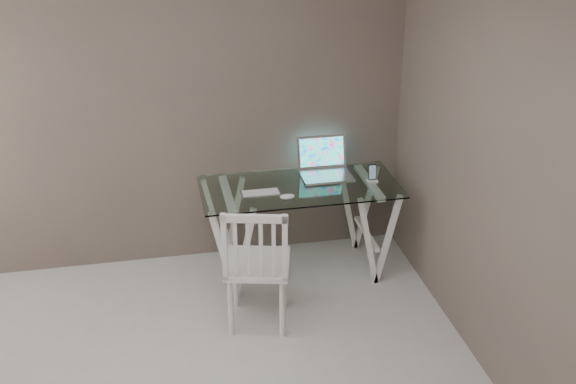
% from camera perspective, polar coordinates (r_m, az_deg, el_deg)
% --- Properties ---
extents(room, '(4.50, 4.52, 2.71)m').
position_cam_1_polar(room, '(3.31, -11.88, 1.19)').
color(room, '#B8B5B0').
rests_on(room, ground).
extents(desk, '(1.50, 0.70, 0.75)m').
position_cam_1_polar(desk, '(5.62, 0.89, -2.89)').
color(desk, silver).
rests_on(desk, ground).
extents(chair, '(0.53, 0.53, 0.95)m').
position_cam_1_polar(chair, '(4.90, -2.50, -5.58)').
color(chair, white).
rests_on(chair, ground).
extents(laptop, '(0.39, 0.35, 0.27)m').
position_cam_1_polar(laptop, '(5.65, 2.90, 2.10)').
color(laptop, silver).
rests_on(laptop, desk).
extents(keyboard, '(0.29, 0.12, 0.01)m').
position_cam_1_polar(keyboard, '(5.34, -2.18, -0.06)').
color(keyboard, silver).
rests_on(keyboard, desk).
extents(mouse, '(0.11, 0.07, 0.04)m').
position_cam_1_polar(mouse, '(5.25, -0.05, -0.36)').
color(mouse, silver).
rests_on(mouse, desk).
extents(phone_dock, '(0.07, 0.07, 0.14)m').
position_cam_1_polar(phone_dock, '(5.55, 6.68, 1.19)').
color(phone_dock, white).
rests_on(phone_dock, desk).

